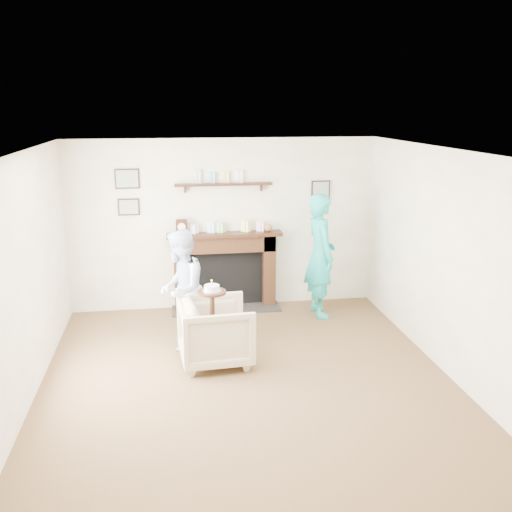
% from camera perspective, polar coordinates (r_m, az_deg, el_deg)
% --- Properties ---
extents(ground, '(5.00, 5.00, 0.00)m').
position_cam_1_polar(ground, '(6.46, -0.85, -12.32)').
color(ground, brown).
rests_on(ground, ground).
extents(room_shell, '(4.54, 5.02, 2.52)m').
position_cam_1_polar(room_shell, '(6.57, -1.76, 3.21)').
color(room_shell, beige).
rests_on(room_shell, ground).
extents(armchair, '(0.88, 0.86, 0.76)m').
position_cam_1_polar(armchair, '(6.90, -3.98, -10.49)').
color(armchair, '#BCAC8C').
rests_on(armchair, ground).
extents(man, '(0.71, 0.83, 1.50)m').
position_cam_1_polar(man, '(7.37, -7.32, -8.87)').
color(man, '#A6B0CF').
rests_on(man, ground).
extents(woman, '(0.47, 0.67, 1.77)m').
position_cam_1_polar(woman, '(8.41, 6.27, -5.76)').
color(woman, '#1EAE92').
rests_on(woman, ground).
extents(pedestal_table, '(0.33, 0.33, 1.04)m').
position_cam_1_polar(pedestal_table, '(6.58, -4.39, -5.72)').
color(pedestal_table, black).
rests_on(pedestal_table, ground).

